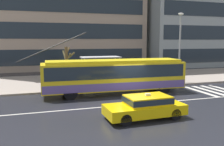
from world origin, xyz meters
TOP-DOWN VIEW (x-y plane):
  - ground_plane at (0.00, 0.00)m, footprint 160.00×160.00m
  - sidewalk_slab at (0.00, 9.03)m, footprint 80.00×10.00m
  - crosswalk_stripe_edge_near at (6.40, 1.02)m, footprint 0.44×4.40m
  - crosswalk_stripe_inner_a at (7.30, 1.02)m, footprint 0.44×4.40m
  - crosswalk_stripe_center at (8.20, 1.02)m, footprint 0.44×4.40m
  - lane_centre_line at (0.00, -1.20)m, footprint 72.00×0.14m
  - trolleybus at (-0.78, 2.43)m, footprint 13.09×2.88m
  - taxi_oncoming_near at (-1.09, -4.06)m, footprint 4.47×1.96m
  - bus_shelter at (-1.08, 5.97)m, footprint 3.60×1.71m
  - pedestrian_at_shelter at (3.39, 6.35)m, footprint 1.35×1.35m
  - pedestrian_approaching_curb at (3.70, 5.50)m, footprint 1.42×1.42m
  - pedestrian_walking_past at (-3.05, 4.87)m, footprint 0.46×0.46m
  - pedestrian_waiting_by_pole at (-3.46, 6.70)m, footprint 1.50×1.50m
  - street_lamp at (6.91, 5.11)m, footprint 0.60×0.32m
  - street_tree_bare at (-3.99, 7.46)m, footprint 1.03×1.61m
  - office_tower_corner_right at (20.95, 23.43)m, footprint 21.12×15.28m

SIDE VIEW (x-z plane):
  - ground_plane at x=0.00m, z-range 0.00..0.00m
  - lane_centre_line at x=0.00m, z-range 0.00..0.01m
  - crosswalk_stripe_edge_near at x=6.40m, z-range 0.00..0.01m
  - crosswalk_stripe_inner_a at x=7.30m, z-range 0.00..0.01m
  - crosswalk_stripe_center at x=8.20m, z-range 0.00..0.01m
  - sidewalk_slab at x=0.00m, z-range 0.00..0.14m
  - taxi_oncoming_near at x=-1.09m, z-range 0.01..1.40m
  - pedestrian_walking_past at x=-3.05m, z-range 0.29..1.93m
  - trolleybus at x=-0.78m, z-range -0.93..3.97m
  - pedestrian_approaching_curb at x=3.70m, z-range 0.76..2.68m
  - pedestrian_at_shelter at x=3.39m, z-range 0.75..2.69m
  - pedestrian_waiting_by_pole at x=-3.46m, z-range 0.75..2.71m
  - bus_shelter at x=-1.08m, z-range 0.79..3.45m
  - street_tree_bare at x=-3.99m, z-range 0.37..3.93m
  - street_lamp at x=6.91m, z-range 0.75..7.59m
  - office_tower_corner_right at x=20.95m, z-range 0.01..18.26m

